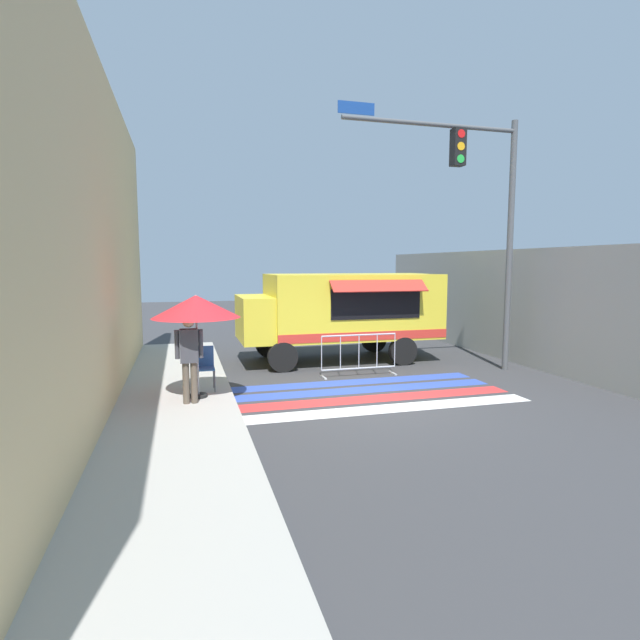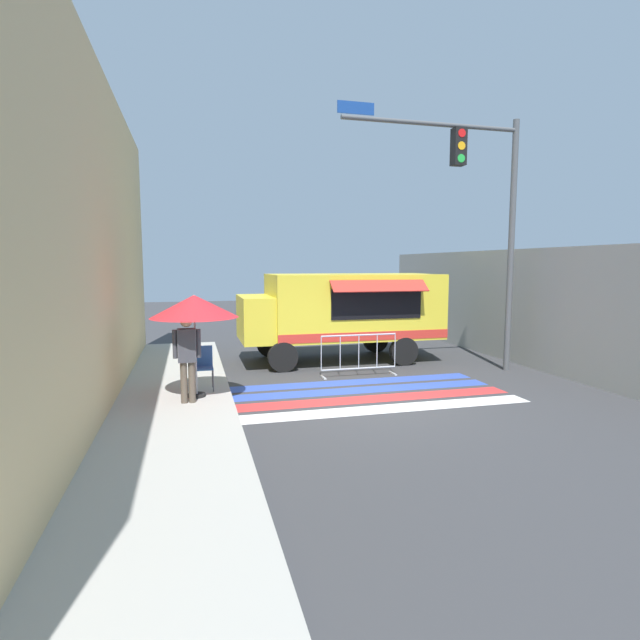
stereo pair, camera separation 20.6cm
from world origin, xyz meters
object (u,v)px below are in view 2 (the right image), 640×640
food_truck (338,309)px  traffic_signal_pole (481,198)px  patio_umbrella (194,307)px  folding_chair (203,363)px  vendor_person (187,353)px  barricade_front (359,355)px

food_truck → traffic_signal_pole: size_ratio=0.87×
patio_umbrella → folding_chair: 1.42m
vendor_person → barricade_front: size_ratio=0.86×
traffic_signal_pole → patio_umbrella: (-7.15, -1.23, -2.53)m
patio_umbrella → barricade_front: bearing=21.2°
food_truck → patio_umbrella: (-4.10, -3.63, 0.44)m
barricade_front → folding_chair: bearing=-166.1°
food_truck → traffic_signal_pole: bearing=-38.3°
traffic_signal_pole → barricade_front: traffic_signal_pole is taller
traffic_signal_pole → patio_umbrella: bearing=-170.3°
patio_umbrella → barricade_front: size_ratio=1.04×
food_truck → vendor_person: food_truck is taller
traffic_signal_pole → barricade_front: (-3.13, 0.34, -3.98)m
patio_umbrella → food_truck: bearing=41.5°
barricade_front → traffic_signal_pole: bearing=-6.2°
traffic_signal_pole → barricade_front: size_ratio=3.30×
food_truck → folding_chair: size_ratio=6.17×
folding_chair → barricade_front: size_ratio=0.47×
food_truck → patio_umbrella: size_ratio=2.76×
food_truck → barricade_front: 2.31m
traffic_signal_pole → barricade_front: bearing=173.8°
food_truck → barricade_front: food_truck is taller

